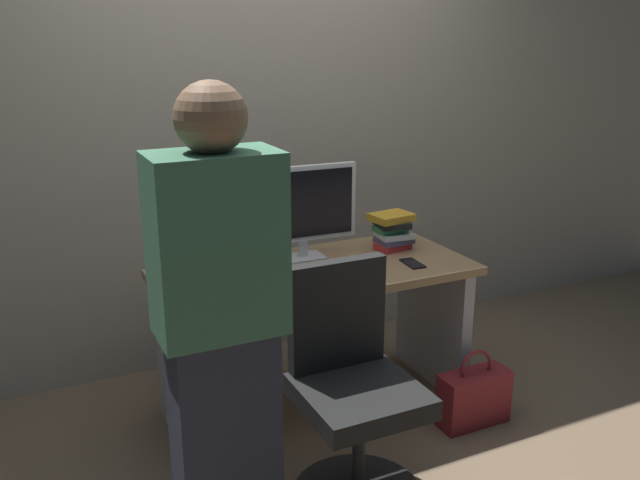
% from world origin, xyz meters
% --- Properties ---
extents(ground_plane, '(9.00, 9.00, 0.00)m').
position_xyz_m(ground_plane, '(0.00, 0.00, 0.00)').
color(ground_plane, brown).
extents(wall_back, '(6.40, 0.10, 3.00)m').
position_xyz_m(wall_back, '(0.00, 0.78, 1.50)').
color(wall_back, '#9E9384').
rests_on(wall_back, ground).
extents(desk, '(1.46, 0.66, 0.72)m').
position_xyz_m(desk, '(0.00, 0.00, 0.50)').
color(desk, '#93704C').
rests_on(desk, ground).
extents(office_chair, '(0.52, 0.52, 0.94)m').
position_xyz_m(office_chair, '(-0.15, -0.65, 0.43)').
color(office_chair, black).
rests_on(office_chair, ground).
extents(person_at_desk, '(0.40, 0.24, 1.64)m').
position_xyz_m(person_at_desk, '(-0.69, -0.75, 0.84)').
color(person_at_desk, '#262838').
rests_on(person_at_desk, ground).
extents(monitor, '(0.54, 0.15, 0.46)m').
position_xyz_m(monitor, '(-0.00, 0.14, 0.98)').
color(monitor, silver).
rests_on(monitor, desk).
extents(keyboard, '(0.44, 0.15, 0.02)m').
position_xyz_m(keyboard, '(-0.04, -0.11, 0.73)').
color(keyboard, '#262626').
rests_on(keyboard, desk).
extents(mouse, '(0.06, 0.10, 0.03)m').
position_xyz_m(mouse, '(0.26, -0.10, 0.74)').
color(mouse, white).
rests_on(mouse, desk).
extents(cup_near_keyboard, '(0.07, 0.07, 0.09)m').
position_xyz_m(cup_near_keyboard, '(-0.37, -0.07, 0.77)').
color(cup_near_keyboard, silver).
rests_on(cup_near_keyboard, desk).
extents(book_stack, '(0.22, 0.18, 0.18)m').
position_xyz_m(book_stack, '(0.47, 0.10, 0.82)').
color(book_stack, red).
rests_on(book_stack, desk).
extents(cell_phone, '(0.08, 0.15, 0.01)m').
position_xyz_m(cell_phone, '(0.44, -0.15, 0.73)').
color(cell_phone, black).
rests_on(cell_phone, desk).
extents(handbag, '(0.34, 0.14, 0.38)m').
position_xyz_m(handbag, '(0.60, -0.45, 0.14)').
color(handbag, maroon).
rests_on(handbag, ground).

